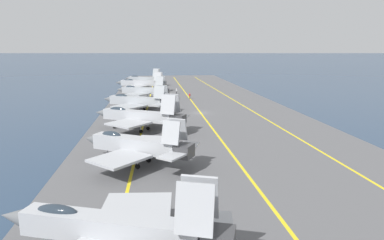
{
  "coord_description": "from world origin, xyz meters",
  "views": [
    {
      "loc": [
        -73.4,
        10.38,
        14.39
      ],
      "look_at": [
        -19.2,
        4.13,
        2.9
      ],
      "focal_mm": 32.0,
      "sensor_mm": 36.0,
      "label": 1
    }
  ],
  "objects_px": {
    "parked_jet_third": "(137,145)",
    "parked_jet_fifth": "(137,101)",
    "parked_jet_eighth": "(144,79)",
    "crew_red_vest": "(190,96)",
    "parked_jet_seventh": "(141,83)",
    "parked_jet_fourth": "(140,116)",
    "crew_white_vest": "(177,91)",
    "parked_jet_second": "(115,229)",
    "parked_jet_sixth": "(143,90)"
  },
  "relations": [
    {
      "from": "parked_jet_third",
      "to": "parked_jet_fifth",
      "type": "bearing_deg",
      "value": 2.19
    },
    {
      "from": "parked_jet_eighth",
      "to": "crew_red_vest",
      "type": "distance_m",
      "value": 38.8
    },
    {
      "from": "parked_jet_seventh",
      "to": "crew_red_vest",
      "type": "xyz_separation_m",
      "value": [
        -19.64,
        -13.99,
        -1.71
      ]
    },
    {
      "from": "parked_jet_seventh",
      "to": "parked_jet_eighth",
      "type": "relative_size",
      "value": 1.12
    },
    {
      "from": "parked_jet_third",
      "to": "parked_jet_fourth",
      "type": "height_order",
      "value": "parked_jet_fourth"
    },
    {
      "from": "parked_jet_seventh",
      "to": "crew_white_vest",
      "type": "distance_m",
      "value": 13.83
    },
    {
      "from": "parked_jet_fourth",
      "to": "parked_jet_second",
      "type": "bearing_deg",
      "value": 179.59
    },
    {
      "from": "parked_jet_third",
      "to": "crew_red_vest",
      "type": "distance_m",
      "value": 55.56
    },
    {
      "from": "parked_jet_fourth",
      "to": "parked_jet_seventh",
      "type": "height_order",
      "value": "parked_jet_fourth"
    },
    {
      "from": "parked_jet_fifth",
      "to": "parked_jet_fourth",
      "type": "bearing_deg",
      "value": -176.59
    },
    {
      "from": "parked_jet_eighth",
      "to": "crew_red_vest",
      "type": "xyz_separation_m",
      "value": [
        -36.37,
        -13.4,
        -1.57
      ]
    },
    {
      "from": "parked_jet_second",
      "to": "parked_jet_seventh",
      "type": "bearing_deg",
      "value": 0.69
    },
    {
      "from": "parked_jet_fifth",
      "to": "parked_jet_sixth",
      "type": "distance_m",
      "value": 17.5
    },
    {
      "from": "parked_jet_second",
      "to": "parked_jet_third",
      "type": "xyz_separation_m",
      "value": [
        20.02,
        -0.53,
        -0.2
      ]
    },
    {
      "from": "parked_jet_second",
      "to": "crew_red_vest",
      "type": "relative_size",
      "value": 9.3
    },
    {
      "from": "parked_jet_third",
      "to": "parked_jet_sixth",
      "type": "xyz_separation_m",
      "value": [
        54.03,
        0.53,
        0.13
      ]
    },
    {
      "from": "parked_jet_third",
      "to": "parked_jet_seventh",
      "type": "distance_m",
      "value": 73.81
    },
    {
      "from": "parked_jet_fourth",
      "to": "parked_jet_sixth",
      "type": "distance_m",
      "value": 36.57
    },
    {
      "from": "crew_white_vest",
      "to": "parked_jet_eighth",
      "type": "bearing_deg",
      "value": 22.99
    },
    {
      "from": "parked_jet_seventh",
      "to": "crew_red_vest",
      "type": "relative_size",
      "value": 10.05
    },
    {
      "from": "parked_jet_fifth",
      "to": "crew_white_vest",
      "type": "xyz_separation_m",
      "value": [
        29.17,
        -10.85,
        -1.4
      ]
    },
    {
      "from": "parked_jet_fourth",
      "to": "parked_jet_eighth",
      "type": "distance_m",
      "value": 73.07
    },
    {
      "from": "parked_jet_eighth",
      "to": "parked_jet_fourth",
      "type": "bearing_deg",
      "value": -179.37
    },
    {
      "from": "parked_jet_second",
      "to": "parked_jet_fifth",
      "type": "height_order",
      "value": "parked_jet_second"
    },
    {
      "from": "parked_jet_sixth",
      "to": "parked_jet_eighth",
      "type": "height_order",
      "value": "parked_jet_sixth"
    },
    {
      "from": "parked_jet_fourth",
      "to": "parked_jet_seventh",
      "type": "xyz_separation_m",
      "value": [
        56.33,
        1.39,
        0.01
      ]
    },
    {
      "from": "parked_jet_eighth",
      "to": "crew_white_vest",
      "type": "distance_m",
      "value": 26.98
    },
    {
      "from": "parked_jet_third",
      "to": "parked_jet_second",
      "type": "bearing_deg",
      "value": 178.48
    },
    {
      "from": "parked_jet_second",
      "to": "crew_red_vest",
      "type": "height_order",
      "value": "parked_jet_second"
    },
    {
      "from": "parked_jet_second",
      "to": "parked_jet_fourth",
      "type": "relative_size",
      "value": 0.95
    },
    {
      "from": "parked_jet_fourth",
      "to": "crew_white_vest",
      "type": "distance_m",
      "value": 49.27
    },
    {
      "from": "parked_jet_second",
      "to": "crew_white_vest",
      "type": "height_order",
      "value": "parked_jet_second"
    },
    {
      "from": "parked_jet_second",
      "to": "crew_white_vest",
      "type": "xyz_separation_m",
      "value": [
        85.75,
        -9.98,
        -1.74
      ]
    },
    {
      "from": "parked_jet_eighth",
      "to": "crew_white_vest",
      "type": "xyz_separation_m",
      "value": [
        -24.79,
        -10.52,
        -1.57
      ]
    },
    {
      "from": "parked_jet_second",
      "to": "crew_white_vest",
      "type": "distance_m",
      "value": 86.34
    },
    {
      "from": "parked_jet_sixth",
      "to": "crew_red_vest",
      "type": "xyz_separation_m",
      "value": [
        0.12,
        -12.87,
        -1.66
      ]
    },
    {
      "from": "parked_jet_fourth",
      "to": "crew_red_vest",
      "type": "bearing_deg",
      "value": -18.95
    },
    {
      "from": "parked_jet_sixth",
      "to": "parked_jet_fifth",
      "type": "bearing_deg",
      "value": 177.15
    },
    {
      "from": "parked_jet_fifth",
      "to": "parked_jet_second",
      "type": "bearing_deg",
      "value": -179.12
    },
    {
      "from": "parked_jet_second",
      "to": "parked_jet_fifth",
      "type": "bearing_deg",
      "value": 0.88
    },
    {
      "from": "parked_jet_third",
      "to": "crew_red_vest",
      "type": "xyz_separation_m",
      "value": [
        54.15,
        -12.34,
        -1.53
      ]
    },
    {
      "from": "parked_jet_sixth",
      "to": "crew_white_vest",
      "type": "bearing_deg",
      "value": -40.47
    },
    {
      "from": "parked_jet_fourth",
      "to": "parked_jet_sixth",
      "type": "bearing_deg",
      "value": 0.42
    },
    {
      "from": "parked_jet_sixth",
      "to": "parked_jet_seventh",
      "type": "distance_m",
      "value": 19.8
    },
    {
      "from": "parked_jet_fifth",
      "to": "parked_jet_seventh",
      "type": "xyz_separation_m",
      "value": [
        37.24,
        0.25,
        0.31
      ]
    },
    {
      "from": "parked_jet_eighth",
      "to": "crew_white_vest",
      "type": "height_order",
      "value": "parked_jet_eighth"
    },
    {
      "from": "parked_jet_seventh",
      "to": "crew_white_vest",
      "type": "height_order",
      "value": "parked_jet_seventh"
    },
    {
      "from": "parked_jet_third",
      "to": "parked_jet_fourth",
      "type": "distance_m",
      "value": 17.46
    },
    {
      "from": "parked_jet_seventh",
      "to": "parked_jet_eighth",
      "type": "xyz_separation_m",
      "value": [
        16.73,
        -0.59,
        -0.14
      ]
    },
    {
      "from": "parked_jet_third",
      "to": "crew_white_vest",
      "type": "xyz_separation_m",
      "value": [
        65.73,
        -9.45,
        -1.53
      ]
    }
  ]
}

